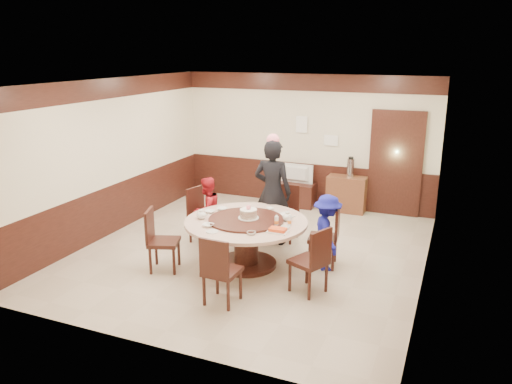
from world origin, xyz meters
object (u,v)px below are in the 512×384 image
at_px(person_blue, 327,233).
at_px(thermos, 350,168).
at_px(shrimp_platter, 278,230).
at_px(birthday_cake, 248,214).
at_px(person_red, 207,210).
at_px(side_cabinet, 346,194).
at_px(tv_stand, 295,194).
at_px(banquet_table, 246,234).
at_px(television, 296,174).
at_px(person_standing, 273,192).

xyz_separation_m(person_blue, thermos, (-0.29, 2.96, 0.35)).
bearing_deg(thermos, shrimp_platter, -94.19).
bearing_deg(birthday_cake, person_red, 149.47).
xyz_separation_m(person_blue, side_cabinet, (-0.35, 2.96, -0.22)).
height_order(tv_stand, thermos, thermos).
bearing_deg(banquet_table, shrimp_platter, -25.19).
relative_size(person_red, birthday_cake, 3.64).
relative_size(person_blue, thermos, 3.12).
distance_m(banquet_table, thermos, 3.47).
bearing_deg(person_red, tv_stand, -179.63).
xyz_separation_m(banquet_table, thermos, (0.89, 3.33, 0.41)).
bearing_deg(tv_stand, side_cabinet, 1.55).
xyz_separation_m(birthday_cake, side_cabinet, (0.81, 3.29, -0.48)).
bearing_deg(person_blue, side_cabinet, -22.29).
height_order(birthday_cake, tv_stand, birthday_cake).
distance_m(banquet_table, television, 3.31).
distance_m(person_red, person_blue, 2.24).
height_order(birthday_cake, television, birthday_cake).
bearing_deg(thermos, tv_stand, -178.53).
relative_size(banquet_table, person_blue, 1.60).
xyz_separation_m(shrimp_platter, television, (-0.90, 3.59, -0.07)).
bearing_deg(thermos, birthday_cake, -104.79).
xyz_separation_m(shrimp_platter, tv_stand, (-0.90, 3.59, -0.53)).
bearing_deg(tv_stand, person_blue, -63.47).
distance_m(birthday_cake, side_cabinet, 3.42).
bearing_deg(shrimp_platter, television, 104.09).
distance_m(banquet_table, side_cabinet, 3.43).
distance_m(birthday_cake, television, 3.28).
xyz_separation_m(banquet_table, person_standing, (0.02, 1.09, 0.39)).
xyz_separation_m(person_red, side_cabinet, (1.87, 2.67, -0.21)).
bearing_deg(person_standing, tv_stand, -81.67).
height_order(person_red, shrimp_platter, person_red).
xyz_separation_m(television, side_cabinet, (1.11, 0.03, -0.33)).
distance_m(banquet_table, person_blue, 1.24).
bearing_deg(television, person_red, 76.75).
relative_size(person_standing, person_blue, 1.55).
height_order(birthday_cake, thermos, thermos).
relative_size(person_red, thermos, 3.09).
height_order(person_blue, tv_stand, person_blue).
xyz_separation_m(birthday_cake, tv_stand, (-0.30, 3.26, -0.60)).
height_order(banquet_table, person_blue, person_blue).
xyz_separation_m(person_red, birthday_cake, (1.05, -0.62, 0.27)).
xyz_separation_m(banquet_table, birthday_cake, (0.02, 0.04, 0.32)).
xyz_separation_m(tv_stand, thermos, (1.17, 0.03, 0.69)).
distance_m(person_red, shrimp_platter, 1.92).
bearing_deg(person_red, birthday_cake, 75.85).
bearing_deg(side_cabinet, tv_stand, -178.45).
bearing_deg(television, tv_stand, -177.24).
bearing_deg(person_red, banquet_table, 73.81).
bearing_deg(side_cabinet, person_standing, -110.00).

